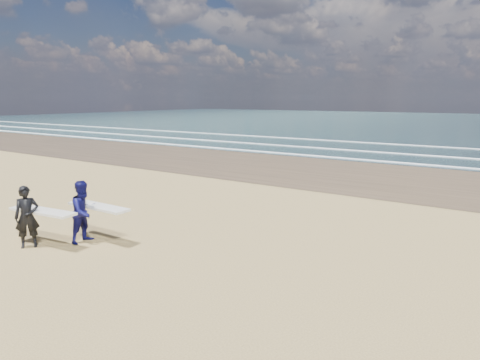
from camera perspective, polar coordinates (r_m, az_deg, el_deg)
The scene contains 2 objects.
surfer_near at distance 13.42m, azimuth -26.29°, elevation -4.33°, with size 2.25×1.13×1.76m.
surfer_far at distance 13.25m, azimuth -19.94°, elevation -3.93°, with size 2.20×1.08×1.83m.
Camera 1 is at (11.01, -5.46, 4.17)m, focal length 32.00 mm.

